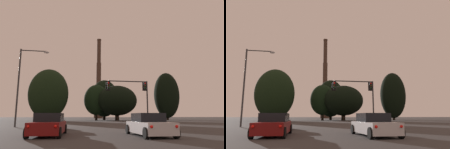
{
  "view_description": "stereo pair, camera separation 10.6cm",
  "coord_description": "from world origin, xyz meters",
  "views": [
    {
      "loc": [
        -1.53,
        0.29,
        1.23
      ],
      "look_at": [
        5.32,
        39.68,
        8.88
      ],
      "focal_mm": 35.0,
      "sensor_mm": 36.0,
      "label": 1
    },
    {
      "loc": [
        -1.43,
        0.27,
        1.23
      ],
      "look_at": [
        5.32,
        39.68,
        8.88
      ],
      "focal_mm": 35.0,
      "sensor_mm": 36.0,
      "label": 2
    }
  ],
  "objects": [
    {
      "name": "treeline_right_mid",
      "position": [
        -8.51,
        62.38,
        7.26
      ],
      "size": [
        10.81,
        9.73,
        14.13
      ],
      "color": "black",
      "rests_on": "ground_plane"
    },
    {
      "name": "street_lamp",
      "position": [
        -7.6,
        27.42,
        5.68
      ],
      "size": [
        3.45,
        0.36,
        9.31
      ],
      "color": "#38383A",
      "rests_on": "ground_plane"
    },
    {
      "name": "smokestack",
      "position": [
        12.98,
        131.73,
        19.32
      ],
      "size": [
        5.36,
        5.36,
        49.23
      ],
      "color": "#3C2B22",
      "rests_on": "ground_plane"
    },
    {
      "name": "treeline_center_left",
      "position": [
        10.78,
        62.61,
        5.68
      ],
      "size": [
        11.57,
        10.41,
        10.0
      ],
      "color": "black",
      "rests_on": "ground_plane"
    },
    {
      "name": "treeline_far_left",
      "position": [
        8.23,
        71.09,
        6.96
      ],
      "size": [
        9.04,
        8.14,
        12.93
      ],
      "color": "black",
      "rests_on": "ground_plane"
    },
    {
      "name": "sedan_left_lane_front",
      "position": [
        -3.26,
        21.39,
        0.67
      ],
      "size": [
        1.99,
        4.71,
        1.43
      ],
      "rotation": [
        0.0,
        0.0,
        0.0
      ],
      "color": "black",
      "rests_on": "ground_plane"
    },
    {
      "name": "sedan_right_lane_second",
      "position": [
        3.24,
        13.99,
        0.67
      ],
      "size": [
        2.06,
        4.73,
        1.43
      ],
      "rotation": [
        0.0,
        0.0,
        0.02
      ],
      "color": "silver",
      "rests_on": "ground_plane"
    },
    {
      "name": "treeline_center_right",
      "position": [
        5.01,
        64.77,
        5.97
      ],
      "size": [
        7.36,
        6.62,
        10.42
      ],
      "color": "black",
      "rests_on": "ground_plane"
    },
    {
      "name": "traffic_light_overhead_right",
      "position": [
        6.23,
        28.17,
        4.52
      ],
      "size": [
        5.75,
        0.5,
        5.89
      ],
      "color": "#2D2D30",
      "rests_on": "ground_plane"
    },
    {
      "name": "treeline_far_right",
      "position": [
        27.77,
        66.32,
        7.85
      ],
      "size": [
        8.11,
        7.3,
        15.1
      ],
      "color": "black",
      "rests_on": "ground_plane"
    },
    {
      "name": "sedan_left_lane_second",
      "position": [
        -3.07,
        15.18,
        0.67
      ],
      "size": [
        2.2,
        4.78,
        1.43
      ],
      "rotation": [
        0.0,
        0.0,
        -0.05
      ],
      "color": "maroon",
      "rests_on": "ground_plane"
    }
  ]
}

